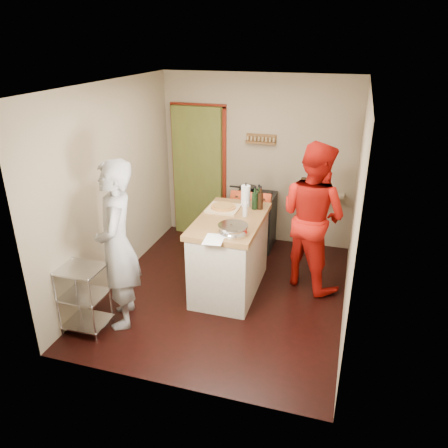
% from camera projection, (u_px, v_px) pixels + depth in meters
% --- Properties ---
extents(floor, '(3.50, 3.50, 0.00)m').
position_uv_depth(floor, '(225.00, 291.00, 5.72)').
color(floor, black).
rests_on(floor, ground).
extents(back_wall, '(3.00, 0.44, 2.60)m').
position_uv_depth(back_wall, '(219.00, 167.00, 7.00)').
color(back_wall, gray).
rests_on(back_wall, ground).
extents(left_wall, '(0.04, 3.50, 2.60)m').
position_uv_depth(left_wall, '(113.00, 187.00, 5.59)').
color(left_wall, gray).
rests_on(left_wall, ground).
extents(right_wall, '(0.04, 3.50, 2.60)m').
position_uv_depth(right_wall, '(356.00, 212.00, 4.80)').
color(right_wall, gray).
rests_on(right_wall, ground).
extents(ceiling, '(3.00, 3.50, 0.02)m').
position_uv_depth(ceiling, '(225.00, 83.00, 4.67)').
color(ceiling, white).
rests_on(ceiling, back_wall).
extents(stove, '(0.60, 0.63, 1.00)m').
position_uv_depth(stove, '(254.00, 220.00, 6.77)').
color(stove, black).
rests_on(stove, ground).
extents(wire_shelving, '(0.48, 0.40, 0.80)m').
position_uv_depth(wire_shelving, '(83.00, 296.00, 4.82)').
color(wire_shelving, silver).
rests_on(wire_shelving, ground).
extents(island, '(0.79, 1.47, 1.32)m').
position_uv_depth(island, '(230.00, 253.00, 5.58)').
color(island, beige).
rests_on(island, ground).
extents(person_stripe, '(0.71, 0.83, 1.93)m').
position_uv_depth(person_stripe, '(117.00, 246.00, 4.78)').
color(person_stripe, silver).
rests_on(person_stripe, ground).
extents(person_red, '(1.19, 1.13, 1.93)m').
position_uv_depth(person_red, '(313.00, 216.00, 5.56)').
color(person_red, red).
rests_on(person_red, ground).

